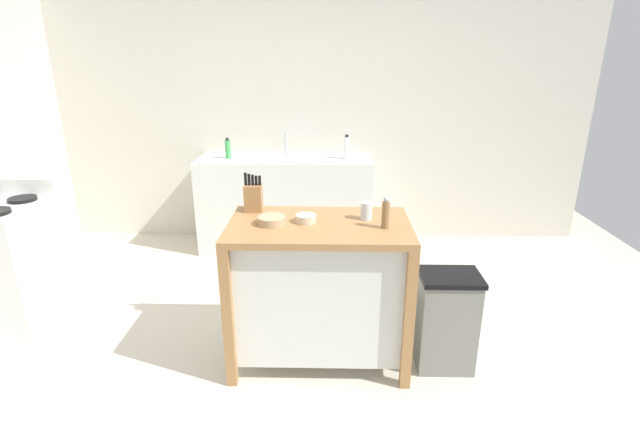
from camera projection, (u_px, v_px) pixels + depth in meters
ground_plane at (313, 356)px, 3.07m from camera, size 6.37×6.37×0.00m
wall_back at (320, 113)px, 4.74m from camera, size 5.37×0.10×2.60m
kitchen_island at (319, 285)px, 2.91m from camera, size 1.08×0.65×0.92m
knife_block at (253, 197)px, 2.97m from camera, size 0.11×0.09×0.25m
bowl_ceramic_small at (272, 220)px, 2.76m from camera, size 0.17×0.17×0.05m
bowl_stoneware_deep at (306, 218)px, 2.79m from camera, size 0.12×0.12×0.05m
drinking_cup at (366, 211)px, 2.83m from camera, size 0.07×0.07×0.11m
pepper_grinder at (386, 214)px, 2.68m from camera, size 0.04×0.04×0.18m
trash_bin at (446, 321)px, 2.88m from camera, size 0.36×0.28×0.63m
sink_counter at (286, 203)px, 4.69m from camera, size 1.67×0.60×0.92m
sink_faucet at (286, 144)px, 4.64m from camera, size 0.02×0.02×0.22m
bottle_spray_cleaner at (228, 149)px, 4.48m from camera, size 0.05×0.05×0.20m
bottle_hand_soap at (347, 148)px, 4.45m from camera, size 0.05×0.05×0.23m
stove at (4, 269)px, 3.23m from camera, size 0.60×0.60×1.04m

